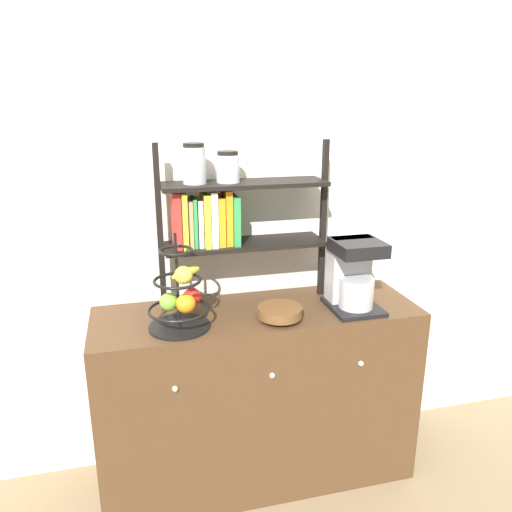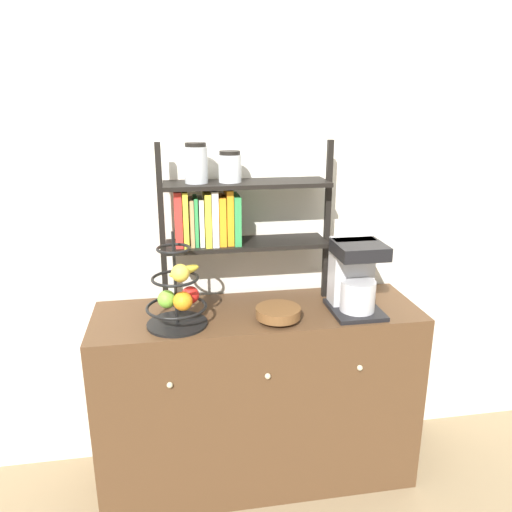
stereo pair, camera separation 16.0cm
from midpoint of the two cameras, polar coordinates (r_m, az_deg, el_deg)
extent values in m
plane|color=#847051|center=(2.44, 3.31, -26.77)|extent=(12.00, 12.00, 0.00)
cube|color=silver|center=(2.27, 1.11, 7.26)|extent=(7.00, 0.05, 2.60)
cube|color=#4C331E|center=(2.35, 2.24, -15.68)|extent=(1.40, 0.44, 0.83)
sphere|color=#B2AD8C|center=(1.99, -7.50, -14.46)|extent=(0.02, 0.02, 0.02)
sphere|color=#B2AD8C|center=(2.04, 3.68, -13.59)|extent=(0.02, 0.02, 0.02)
sphere|color=#B2AD8C|center=(2.15, 13.94, -12.35)|extent=(0.02, 0.02, 0.02)
cube|color=black|center=(2.19, 13.30, -6.03)|extent=(0.21, 0.25, 0.02)
cube|color=#B7B7BC|center=(2.20, 12.90, -1.66)|extent=(0.18, 0.10, 0.29)
cylinder|color=#B7B7BC|center=(2.15, 13.66, -4.46)|extent=(0.15, 0.15, 0.13)
cube|color=black|center=(2.09, 13.94, 0.67)|extent=(0.20, 0.20, 0.06)
cylinder|color=black|center=(2.03, -6.74, -7.73)|extent=(0.24, 0.24, 0.01)
cylinder|color=black|center=(1.96, -6.94, -2.58)|extent=(0.01, 0.01, 0.38)
torus|color=black|center=(2.00, -6.81, -5.84)|extent=(0.24, 0.24, 0.01)
torus|color=black|center=(1.96, -6.94, -2.58)|extent=(0.19, 0.19, 0.01)
torus|color=black|center=(1.92, -7.06, 0.81)|extent=(0.13, 0.13, 0.01)
sphere|color=red|center=(2.02, -5.26, -4.49)|extent=(0.07, 0.07, 0.07)
sphere|color=#6BAD33|center=(1.99, -7.90, -4.94)|extent=(0.07, 0.07, 0.07)
sphere|color=orange|center=(1.95, -6.04, -5.19)|extent=(0.08, 0.08, 0.08)
ellipsoid|color=yellow|center=(1.97, -5.91, -1.73)|extent=(0.14, 0.12, 0.04)
sphere|color=gold|center=(1.91, -6.27, -1.99)|extent=(0.07, 0.07, 0.07)
cylinder|color=brown|center=(2.06, 4.79, -7.20)|extent=(0.10, 0.10, 0.02)
cylinder|color=brown|center=(2.05, 4.81, -6.46)|extent=(0.18, 0.18, 0.04)
cube|color=black|center=(2.11, -8.56, 3.15)|extent=(0.02, 0.02, 0.71)
cube|color=black|center=(2.24, 10.19, 3.89)|extent=(0.02, 0.02, 0.71)
cube|color=black|center=(2.16, 1.08, 1.41)|extent=(0.69, 0.20, 0.02)
cube|color=black|center=(2.11, 1.12, 8.24)|extent=(0.69, 0.20, 0.02)
cube|color=red|center=(2.10, -6.72, 4.33)|extent=(0.03, 0.13, 0.23)
cube|color=yellow|center=(2.10, -5.92, 4.36)|extent=(0.02, 0.16, 0.23)
cube|color=tan|center=(2.11, -5.24, 3.92)|extent=(0.02, 0.13, 0.20)
cube|color=#2D8C47|center=(2.11, -4.73, 4.04)|extent=(0.02, 0.12, 0.20)
cube|color=white|center=(2.11, -4.13, 3.97)|extent=(0.02, 0.13, 0.20)
cube|color=yellow|center=(2.11, -3.44, 4.33)|extent=(0.03, 0.16, 0.22)
cube|color=white|center=(2.11, -2.66, 4.50)|extent=(0.03, 0.16, 0.23)
cube|color=orange|center=(2.12, -1.84, 4.17)|extent=(0.03, 0.14, 0.20)
cube|color=orange|center=(2.12, -0.96, 4.57)|extent=(0.03, 0.13, 0.23)
cube|color=#2D8C47|center=(2.13, -0.16, 4.26)|extent=(0.03, 0.16, 0.21)
cylinder|color=#ADB2B7|center=(2.07, -4.64, 10.32)|extent=(0.10, 0.10, 0.15)
cylinder|color=black|center=(2.06, -4.69, 12.57)|extent=(0.09, 0.09, 0.02)
cylinder|color=silver|center=(2.09, -0.77, 9.96)|extent=(0.10, 0.10, 0.11)
cylinder|color=black|center=(2.08, -0.78, 11.71)|extent=(0.09, 0.09, 0.02)
camera|label=1|loc=(0.08, -87.77, 0.69)|focal=35.00mm
camera|label=2|loc=(0.08, 92.23, -0.69)|focal=35.00mm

